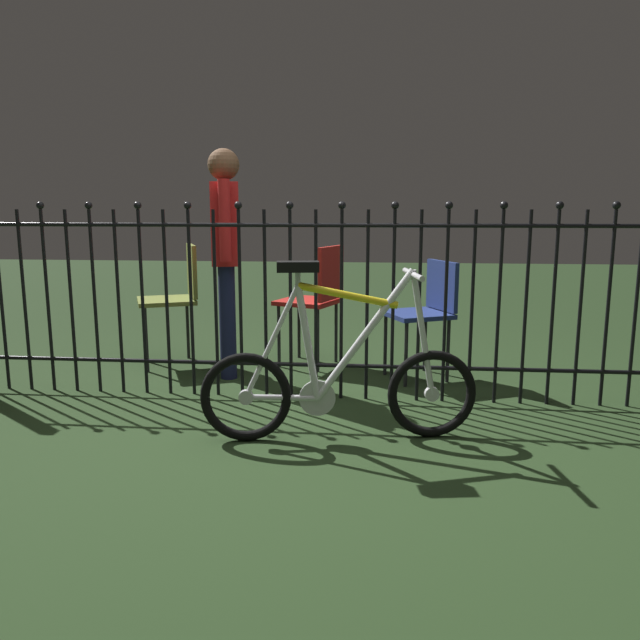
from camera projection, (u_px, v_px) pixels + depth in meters
ground_plane at (293, 428)px, 3.25m from camera, size 20.00×20.00×0.00m
iron_fence at (298, 296)px, 3.68m from camera, size 4.50×0.07×1.24m
bicycle at (339, 381)px, 3.05m from camera, size 1.36×0.40×0.89m
chair_red at (318, 293)px, 4.44m from camera, size 0.50×0.50×0.87m
chair_olive at (177, 291)px, 4.49m from camera, size 0.52×0.52×0.88m
chair_navy at (427, 306)px, 4.14m from camera, size 0.51×0.51×0.79m
person_visitor at (226, 245)px, 4.13m from camera, size 0.24×0.47×1.52m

